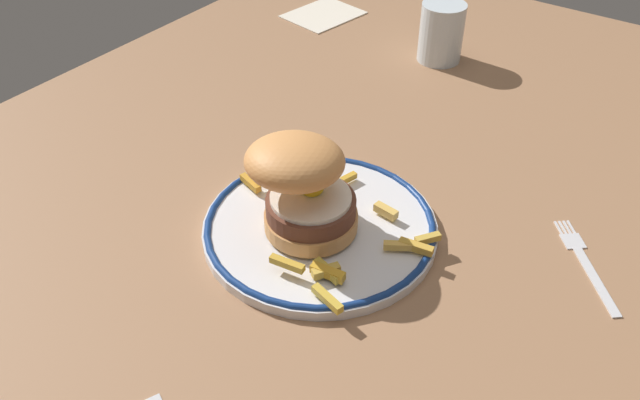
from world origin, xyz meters
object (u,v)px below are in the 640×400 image
Objects in this scene: dinner_plate at (320,226)px; water_glass at (441,36)px; burger at (302,184)px; fork at (586,262)px; napkin at (323,14)px.

water_glass is (45.15, 8.62, 3.13)cm from dinner_plate.
burger reaches higher than water_glass.
napkin is at bearing 58.51° from fork.
napkin is at bearing 32.94° from burger.
water_glass is at bearing -97.96° from napkin.
burger reaches higher than dinner_plate.
water_glass is 47.81cm from fork.
burger reaches higher than fork.
fork is 69.82cm from napkin.
napkin is (50.22, 32.53, -7.05)cm from burger.
burger is 60.25cm from napkin.
fork is (12.19, -25.81, -0.66)cm from dinner_plate.
fork is at bearing -63.01° from burger.
burger is 47.41cm from water_glass.
napkin is (48.66, 33.72, -0.64)cm from dinner_plate.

